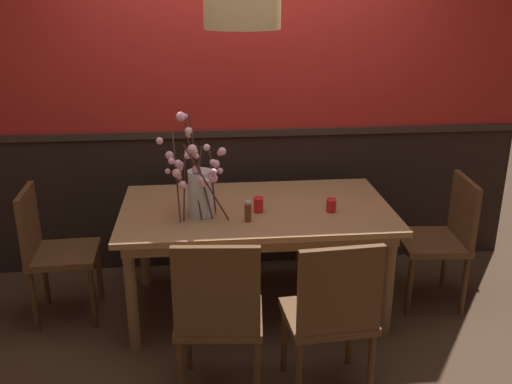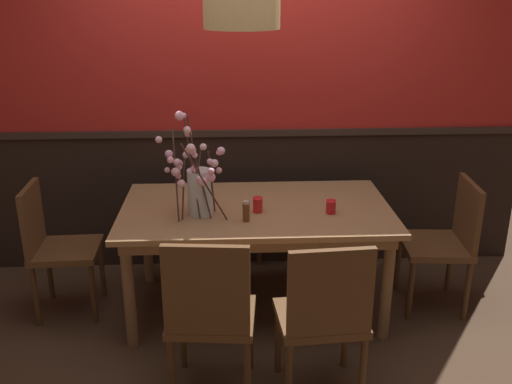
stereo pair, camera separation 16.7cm
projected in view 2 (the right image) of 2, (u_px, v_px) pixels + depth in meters
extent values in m
plane|color=#422D1E|center=(256.00, 306.00, 3.95)|extent=(24.00, 24.00, 0.00)
cube|color=black|center=(251.00, 198.00, 4.46)|extent=(4.18, 0.12, 1.05)
cube|color=#31241E|center=(251.00, 131.00, 4.27)|extent=(4.18, 0.14, 0.05)
cube|color=#B2231E|center=(251.00, 15.00, 3.99)|extent=(4.18, 0.12, 1.71)
cube|color=#997047|center=(256.00, 209.00, 3.70)|extent=(1.75, 1.00, 0.04)
cube|color=brown|center=(256.00, 217.00, 3.72)|extent=(1.64, 0.89, 0.08)
cylinder|color=brown|center=(129.00, 294.00, 3.41)|extent=(0.07, 0.07, 0.71)
cylinder|color=brown|center=(387.00, 288.00, 3.48)|extent=(0.07, 0.07, 0.71)
cylinder|color=brown|center=(147.00, 238.00, 4.17)|extent=(0.07, 0.07, 0.71)
cylinder|color=brown|center=(358.00, 233.00, 4.25)|extent=(0.07, 0.07, 0.71)
cube|color=brown|center=(66.00, 250.00, 3.75)|extent=(0.44, 0.42, 0.04)
cube|color=brown|center=(32.00, 218.00, 3.65)|extent=(0.05, 0.38, 0.43)
cylinder|color=#492F1A|center=(102.00, 269.00, 4.00)|extent=(0.04, 0.04, 0.43)
cylinder|color=#492F1A|center=(93.00, 294.00, 3.68)|extent=(0.04, 0.04, 0.43)
cylinder|color=#492F1A|center=(49.00, 271.00, 3.97)|extent=(0.04, 0.04, 0.43)
cylinder|color=#492F1A|center=(36.00, 296.00, 3.65)|extent=(0.04, 0.04, 0.43)
cube|color=brown|center=(320.00, 318.00, 3.00)|extent=(0.48, 0.43, 0.04)
cube|color=brown|center=(331.00, 293.00, 2.74)|extent=(0.43, 0.07, 0.46)
cylinder|color=#492F1A|center=(278.00, 340.00, 3.21)|extent=(0.04, 0.04, 0.42)
cylinder|color=#492F1A|center=(345.00, 335.00, 3.25)|extent=(0.04, 0.04, 0.42)
cylinder|color=#492F1A|center=(289.00, 378.00, 2.89)|extent=(0.04, 0.04, 0.42)
cylinder|color=#492F1A|center=(363.00, 372.00, 2.94)|extent=(0.04, 0.04, 0.42)
cube|color=brown|center=(278.00, 202.00, 4.57)|extent=(0.43, 0.42, 0.04)
cube|color=brown|center=(275.00, 164.00, 4.65)|extent=(0.39, 0.06, 0.49)
cylinder|color=#492F1A|center=(302.00, 237.00, 4.51)|extent=(0.04, 0.04, 0.44)
cylinder|color=#492F1A|center=(259.00, 239.00, 4.47)|extent=(0.04, 0.04, 0.44)
cylinder|color=#492F1A|center=(295.00, 221.00, 4.83)|extent=(0.04, 0.04, 0.44)
cylinder|color=#492F1A|center=(255.00, 222.00, 4.79)|extent=(0.04, 0.04, 0.44)
cube|color=brown|center=(214.00, 201.00, 4.58)|extent=(0.42, 0.42, 0.04)
cube|color=brown|center=(213.00, 168.00, 4.68)|extent=(0.40, 0.04, 0.41)
cylinder|color=#492F1A|center=(237.00, 237.00, 4.50)|extent=(0.04, 0.04, 0.44)
cylinder|color=#492F1A|center=(192.00, 238.00, 4.48)|extent=(0.04, 0.04, 0.44)
cylinder|color=#492F1A|center=(236.00, 220.00, 4.84)|extent=(0.04, 0.04, 0.44)
cylinder|color=#492F1A|center=(194.00, 221.00, 4.82)|extent=(0.04, 0.04, 0.44)
cube|color=brown|center=(212.00, 317.00, 3.00)|extent=(0.48, 0.45, 0.04)
cube|color=brown|center=(206.00, 291.00, 2.74)|extent=(0.43, 0.07, 0.48)
cylinder|color=#492F1A|center=(183.00, 335.00, 3.25)|extent=(0.04, 0.04, 0.43)
cylinder|color=#492F1A|center=(250.00, 337.00, 3.23)|extent=(0.04, 0.04, 0.43)
cylinder|color=#492F1A|center=(172.00, 374.00, 2.92)|extent=(0.04, 0.04, 0.43)
cylinder|color=#492F1A|center=(247.00, 376.00, 2.91)|extent=(0.04, 0.04, 0.43)
cube|color=brown|center=(435.00, 246.00, 3.82)|extent=(0.46, 0.48, 0.04)
cube|color=brown|center=(468.00, 213.00, 3.74)|extent=(0.07, 0.42, 0.43)
cylinder|color=#492F1A|center=(410.00, 290.00, 3.73)|extent=(0.04, 0.04, 0.43)
cylinder|color=#492F1A|center=(398.00, 264.00, 4.09)|extent=(0.04, 0.04, 0.43)
cylinder|color=#492F1A|center=(467.00, 291.00, 3.72)|extent=(0.04, 0.04, 0.43)
cylinder|color=#492F1A|center=(449.00, 264.00, 4.08)|extent=(0.04, 0.04, 0.43)
cylinder|color=silver|center=(200.00, 192.00, 3.53)|extent=(0.15, 0.15, 0.29)
cylinder|color=silver|center=(200.00, 209.00, 3.56)|extent=(0.13, 0.13, 0.06)
cylinder|color=#472D23|center=(183.00, 186.00, 3.48)|extent=(0.03, 0.15, 0.40)
sphere|color=#F5B9C9|center=(181.00, 184.00, 3.45)|extent=(0.05, 0.05, 0.05)
sphere|color=#F3A5BE|center=(179.00, 164.00, 3.46)|extent=(0.04, 0.04, 0.04)
sphere|color=#F4B4BA|center=(175.00, 172.00, 3.42)|extent=(0.05, 0.05, 0.05)
sphere|color=#E7B4CD|center=(177.00, 162.00, 3.43)|extent=(0.05, 0.05, 0.05)
sphere|color=#E5B0D2|center=(169.00, 154.00, 3.43)|extent=(0.05, 0.05, 0.05)
sphere|color=#EEB8C9|center=(179.00, 167.00, 3.45)|extent=(0.04, 0.04, 0.04)
cylinder|color=#472D23|center=(192.00, 167.00, 3.42)|extent=(0.10, 0.10, 0.64)
sphere|color=#ECAED2|center=(186.00, 155.00, 3.34)|extent=(0.04, 0.04, 0.04)
sphere|color=#FEAEC4|center=(180.00, 116.00, 3.28)|extent=(0.06, 0.06, 0.06)
sphere|color=silver|center=(192.00, 150.00, 3.34)|extent=(0.05, 0.05, 0.05)
sphere|color=#FEBECC|center=(187.00, 130.00, 3.30)|extent=(0.04, 0.04, 0.04)
sphere|color=#EDAAD1|center=(184.00, 115.00, 3.28)|extent=(0.03, 0.03, 0.03)
sphere|color=#F7BDC4|center=(188.00, 133.00, 3.34)|extent=(0.04, 0.04, 0.04)
cylinder|color=#472D23|center=(176.00, 174.00, 3.47)|extent=(0.04, 0.24, 0.53)
sphere|color=#FDAEC1|center=(170.00, 160.00, 3.39)|extent=(0.04, 0.04, 0.04)
sphere|color=beige|center=(167.00, 170.00, 3.45)|extent=(0.03, 0.03, 0.03)
sphere|color=#F1AFC0|center=(178.00, 176.00, 3.47)|extent=(0.04, 0.04, 0.04)
sphere|color=#E6AABD|center=(159.00, 140.00, 3.35)|extent=(0.04, 0.04, 0.04)
sphere|color=#FEACC0|center=(176.00, 172.00, 3.46)|extent=(0.05, 0.05, 0.05)
cylinder|color=#472D23|center=(205.00, 183.00, 3.35)|extent=(0.26, 0.09, 0.51)
sphere|color=#F5B8CD|center=(203.00, 147.00, 3.13)|extent=(0.04, 0.04, 0.04)
sphere|color=#F6A6C9|center=(211.00, 177.00, 3.32)|extent=(0.05, 0.05, 0.05)
sphere|color=#F4B4CB|center=(203.00, 182.00, 3.37)|extent=(0.05, 0.05, 0.05)
sphere|color=#F7AECB|center=(210.00, 162.00, 3.23)|extent=(0.04, 0.04, 0.04)
sphere|color=#FEB9CC|center=(211.00, 171.00, 3.29)|extent=(0.04, 0.04, 0.04)
cylinder|color=#472D23|center=(212.00, 182.00, 3.48)|extent=(0.04, 0.14, 0.43)
sphere|color=#E6AECC|center=(214.00, 163.00, 3.41)|extent=(0.05, 0.05, 0.05)
sphere|color=#EDA8C7|center=(221.00, 151.00, 3.41)|extent=(0.05, 0.05, 0.05)
sphere|color=#E7A7C8|center=(219.00, 153.00, 3.43)|extent=(0.03, 0.03, 0.03)
sphere|color=#EEB1C5|center=(219.00, 170.00, 3.46)|extent=(0.04, 0.04, 0.04)
cylinder|color=#472D23|center=(196.00, 167.00, 3.40)|extent=(0.09, 0.04, 0.65)
sphere|color=#F0B4D0|center=(195.00, 155.00, 3.36)|extent=(0.03, 0.03, 0.03)
sphere|color=#F9B9C2|center=(191.00, 148.00, 3.32)|extent=(0.06, 0.06, 0.06)
sphere|color=#FDA7D2|center=(195.00, 169.00, 3.42)|extent=(0.05, 0.05, 0.05)
cylinder|color=#472D23|center=(203.00, 188.00, 3.44)|extent=(0.09, 0.02, 0.40)
sphere|color=#F4B8D3|center=(199.00, 178.00, 3.38)|extent=(0.03, 0.03, 0.03)
sphere|color=#FEB1C3|center=(206.00, 180.00, 3.41)|extent=(0.03, 0.03, 0.03)
sphere|color=#FAADBC|center=(199.00, 181.00, 3.42)|extent=(0.04, 0.04, 0.04)
cylinder|color=#472D23|center=(197.00, 180.00, 3.52)|extent=(0.08, 0.08, 0.43)
sphere|color=#F3B5C9|center=(194.00, 154.00, 3.48)|extent=(0.03, 0.03, 0.03)
sphere|color=#EFAACF|center=(188.00, 151.00, 3.48)|extent=(0.04, 0.04, 0.04)
sphere|color=#E7B2D3|center=(200.00, 173.00, 3.53)|extent=(0.05, 0.05, 0.05)
sphere|color=#FCA6D1|center=(197.00, 176.00, 3.53)|extent=(0.05, 0.05, 0.05)
sphere|color=beige|center=(192.00, 172.00, 3.49)|extent=(0.04, 0.04, 0.04)
cylinder|color=red|center=(331.00, 207.00, 3.57)|extent=(0.06, 0.06, 0.09)
torus|color=red|center=(331.00, 201.00, 3.56)|extent=(0.07, 0.07, 0.01)
cylinder|color=silver|center=(331.00, 209.00, 3.58)|extent=(0.04, 0.04, 0.04)
cylinder|color=red|center=(258.00, 205.00, 3.59)|extent=(0.06, 0.06, 0.10)
torus|color=red|center=(258.00, 198.00, 3.58)|extent=(0.07, 0.07, 0.01)
cylinder|color=silver|center=(258.00, 207.00, 3.60)|extent=(0.04, 0.04, 0.05)
cylinder|color=brown|center=(246.00, 213.00, 3.45)|extent=(0.04, 0.04, 0.11)
cylinder|color=beige|center=(246.00, 202.00, 3.42)|extent=(0.03, 0.03, 0.02)
cylinder|color=tan|center=(242.00, 5.00, 3.21)|extent=(0.44, 0.44, 0.26)
sphere|color=#F9EAB7|center=(242.00, 12.00, 3.22)|extent=(0.14, 0.14, 0.14)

